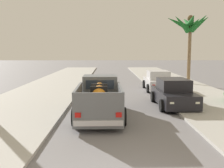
{
  "coord_description": "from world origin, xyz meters",
  "views": [
    {
      "loc": [
        -0.59,
        -5.0,
        3.08
      ],
      "look_at": [
        -0.41,
        9.87,
        1.2
      ],
      "focal_mm": 42.49,
      "sensor_mm": 36.0,
      "label": 1
    }
  ],
  "objects_px": {
    "pickup_truck": "(100,99)",
    "car_left_near": "(158,81)",
    "palm_tree_left_mid": "(190,26)",
    "car_right_near": "(173,94)"
  },
  "relations": [
    {
      "from": "pickup_truck",
      "to": "palm_tree_left_mid",
      "type": "height_order",
      "value": "palm_tree_left_mid"
    },
    {
      "from": "pickup_truck",
      "to": "palm_tree_left_mid",
      "type": "relative_size",
      "value": 0.83
    },
    {
      "from": "pickup_truck",
      "to": "car_left_near",
      "type": "distance_m",
      "value": 9.3
    },
    {
      "from": "pickup_truck",
      "to": "palm_tree_left_mid",
      "type": "xyz_separation_m",
      "value": [
        7.63,
        11.54,
        4.44
      ]
    },
    {
      "from": "pickup_truck",
      "to": "car_right_near",
      "type": "xyz_separation_m",
      "value": [
        4.02,
        2.25,
        -0.1
      ]
    },
    {
      "from": "pickup_truck",
      "to": "car_left_near",
      "type": "height_order",
      "value": "pickup_truck"
    },
    {
      "from": "car_right_near",
      "to": "palm_tree_left_mid",
      "type": "distance_m",
      "value": 10.95
    },
    {
      "from": "pickup_truck",
      "to": "car_right_near",
      "type": "bearing_deg",
      "value": 29.21
    },
    {
      "from": "palm_tree_left_mid",
      "to": "car_left_near",
      "type": "bearing_deg",
      "value": -135.79
    },
    {
      "from": "car_left_near",
      "to": "car_right_near",
      "type": "distance_m",
      "value": 6.02
    }
  ]
}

